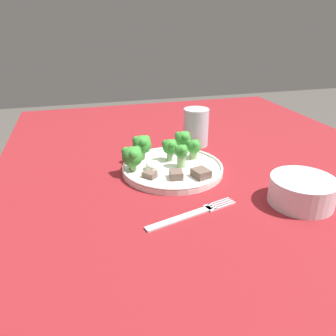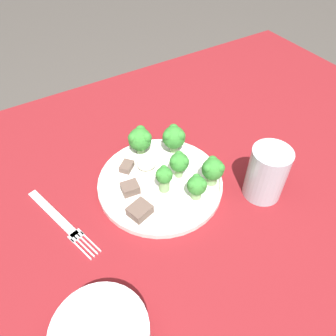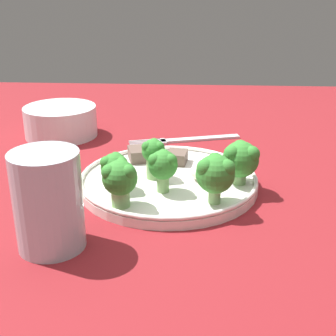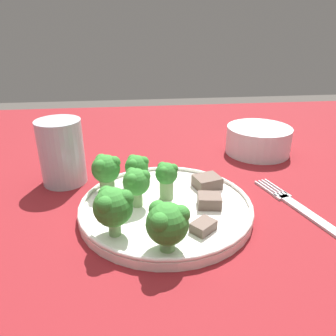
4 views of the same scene
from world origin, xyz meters
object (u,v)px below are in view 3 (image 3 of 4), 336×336
Objects in this scene: drinking_glass at (49,206)px; fork at (186,140)px; dinner_plate at (168,181)px; cream_bowl at (61,122)px.

fork is at bearing -20.91° from drinking_glass.
dinner_plate is 0.30m from cream_bowl.
dinner_plate is 2.27× the size of drinking_glass.
drinking_glass reaches higher than fork.
cream_bowl reaches higher than dinner_plate.
fork is 1.52× the size of cream_bowl.
drinking_glass reaches higher than cream_bowl.
drinking_glass is at bearing -166.15° from cream_bowl.
drinking_glass reaches higher than dinner_plate.
dinner_plate is at bearing -135.53° from cream_bowl.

